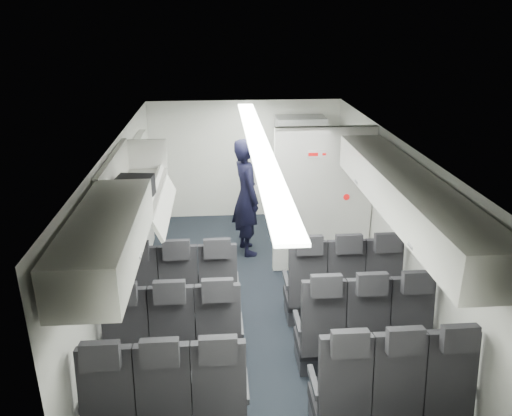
{
  "coord_description": "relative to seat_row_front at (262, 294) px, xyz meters",
  "views": [
    {
      "loc": [
        -0.47,
        -5.73,
        3.56
      ],
      "look_at": [
        0.0,
        0.4,
        1.15
      ],
      "focal_mm": 35.0,
      "sensor_mm": 36.0,
      "label": 1
    }
  ],
  "objects": [
    {
      "name": "cabin_shell",
      "position": [
        0.0,
        0.53,
        0.72
      ],
      "size": [
        3.41,
        6.01,
        2.16
      ],
      "color": "black",
      "rests_on": "ground"
    },
    {
      "name": "seat_row_front",
      "position": [
        0.0,
        0.0,
        0.0
      ],
      "size": [
        3.33,
        0.56,
        1.24
      ],
      "color": "black",
      "rests_on": "cabin_shell"
    },
    {
      "name": "seat_row_mid",
      "position": [
        0.0,
        -0.9,
        0.0
      ],
      "size": [
        3.33,
        0.56,
        1.24
      ],
      "color": "black",
      "rests_on": "cabin_shell"
    },
    {
      "name": "seat_row_rear",
      "position": [
        0.0,
        -1.8,
        0.0
      ],
      "size": [
        3.33,
        0.56,
        1.24
      ],
      "color": "black",
      "rests_on": "cabin_shell"
    },
    {
      "name": "overhead_bin_left_rear",
      "position": [
        -1.4,
        -1.47,
        1.46
      ],
      "size": [
        0.53,
        1.8,
        0.4
      ],
      "color": "silver",
      "rests_on": "cabin_shell"
    },
    {
      "name": "overhead_bin_left_front_open",
      "position": [
        -1.44,
        0.28,
        1.33
      ],
      "size": [
        0.64,
        1.7,
        0.72
      ],
      "color": "#9E9E93",
      "rests_on": "cabin_shell"
    },
    {
      "name": "overhead_bin_right_rear",
      "position": [
        1.4,
        -1.47,
        1.46
      ],
      "size": [
        0.53,
        1.8,
        0.4
      ],
      "color": "silver",
      "rests_on": "cabin_shell"
    },
    {
      "name": "overhead_bin_right_front",
      "position": [
        1.4,
        0.28,
        1.46
      ],
      "size": [
        0.53,
        1.7,
        0.4
      ],
      "color": "silver",
      "rests_on": "cabin_shell"
    },
    {
      "name": "bulkhead_partition",
      "position": [
        0.98,
        1.33,
        0.67
      ],
      "size": [
        1.4,
        0.15,
        2.13
      ],
      "color": "silver",
      "rests_on": "cabin_shell"
    },
    {
      "name": "galley_unit",
      "position": [
        0.95,
        3.25,
        0.55
      ],
      "size": [
        0.85,
        0.52,
        1.9
      ],
      "color": "#939399",
      "rests_on": "cabin_shell"
    },
    {
      "name": "boarding_door",
      "position": [
        -1.64,
        2.09,
        0.55
      ],
      "size": [
        0.12,
        1.27,
        1.86
      ],
      "color": "silver",
      "rests_on": "cabin_shell"
    },
    {
      "name": "flight_attendant",
      "position": [
        -0.06,
        2.0,
        0.52
      ],
      "size": [
        0.59,
        0.76,
        1.84
      ],
      "primitive_type": "imported",
      "rotation": [
        0.0,
        0.0,
        1.81
      ],
      "color": "black",
      "rests_on": "ground"
    },
    {
      "name": "carry_on_bag",
      "position": [
        -1.38,
        -0.01,
        1.41
      ],
      "size": [
        0.41,
        0.31,
        0.23
      ],
      "primitive_type": "cube",
      "rotation": [
        0.0,
        0.0,
        -0.13
      ],
      "color": "black",
      "rests_on": "overhead_bin_left_front_open"
    },
    {
      "name": "papers",
      "position": [
        0.13,
        1.95,
        0.66
      ],
      "size": [
        0.21,
        0.05,
        0.15
      ],
      "primitive_type": "cube",
      "rotation": [
        0.0,
        0.0,
        0.16
      ],
      "color": "white",
      "rests_on": "flight_attendant"
    }
  ]
}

